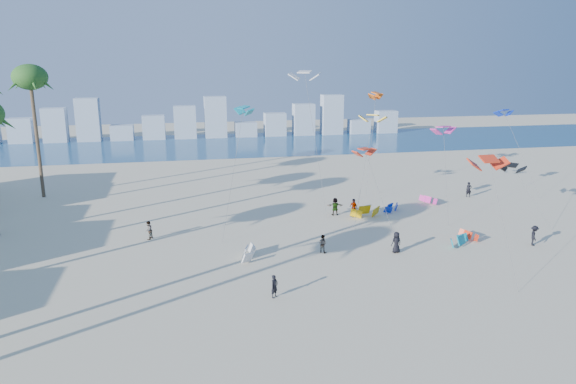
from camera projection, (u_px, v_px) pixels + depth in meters
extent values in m
plane|color=beige|center=(293.00, 335.00, 30.58)|extent=(220.00, 220.00, 0.00)
plane|color=navy|center=(213.00, 145.00, 98.96)|extent=(220.00, 220.00, 0.00)
imported|color=black|center=(274.00, 286.00, 35.25)|extent=(0.69, 0.66, 1.59)
imported|color=gray|center=(323.00, 244.00, 43.52)|extent=(0.94, 0.93, 1.54)
imported|color=black|center=(396.00, 242.00, 43.45)|extent=(0.96, 0.71, 1.80)
imported|color=gray|center=(353.00, 208.00, 53.50)|extent=(0.86, 1.20, 1.88)
imported|color=black|center=(534.00, 236.00, 45.14)|extent=(1.12, 1.32, 1.77)
imported|color=gray|center=(335.00, 206.00, 54.02)|extent=(1.76, 0.76, 1.84)
imported|color=black|center=(469.00, 190.00, 61.18)|extent=(0.72, 0.55, 1.77)
imported|color=gray|center=(148.00, 230.00, 46.71)|extent=(0.96, 1.03, 1.68)
cylinder|color=#595959|center=(379.00, 190.00, 48.92)|extent=(2.15, 2.75, 7.50)
cylinder|color=#595959|center=(364.00, 171.00, 50.61)|extent=(3.00, 3.99, 10.31)
cylinder|color=#595959|center=(446.00, 175.00, 51.95)|extent=(1.20, 4.65, 9.01)
cylinder|color=#595959|center=(233.00, 173.00, 47.45)|extent=(2.79, 5.42, 11.29)
cylinder|color=#595959|center=(371.00, 145.00, 61.65)|extent=(1.57, 2.10, 11.82)
cylinder|color=#595959|center=(532.00, 197.00, 50.47)|extent=(2.48, 3.74, 5.60)
cylinder|color=#595959|center=(315.00, 144.00, 54.18)|extent=(1.10, 5.86, 14.35)
cylinder|color=#595959|center=(521.00, 154.00, 61.79)|extent=(2.45, 5.19, 9.71)
cylinder|color=#595959|center=(504.00, 224.00, 36.85)|extent=(0.82, 3.76, 8.71)
cylinder|color=brown|center=(37.00, 139.00, 59.76)|extent=(0.40, 0.40, 13.73)
ellipsoid|color=#295B20|center=(30.00, 77.00, 58.08)|extent=(3.80, 3.80, 2.85)
cube|color=#9EADBF|center=(21.00, 130.00, 100.86)|extent=(4.40, 3.00, 4.80)
cube|color=#9EADBF|center=(55.00, 125.00, 101.85)|extent=(4.40, 3.00, 6.60)
cube|color=#9EADBF|center=(88.00, 120.00, 102.85)|extent=(4.40, 3.00, 8.40)
cube|color=#9EADBF|center=(122.00, 133.00, 104.72)|extent=(4.40, 3.00, 3.00)
cube|color=#9EADBF|center=(154.00, 127.00, 105.71)|extent=(4.40, 3.00, 4.80)
cube|color=#9EADBF|center=(185.00, 122.00, 106.71)|extent=(4.40, 3.00, 6.60)
cube|color=#9EADBF|center=(215.00, 117.00, 107.70)|extent=(4.40, 3.00, 8.40)
cube|color=#9EADBF|center=(246.00, 129.00, 109.58)|extent=(4.40, 3.00, 3.00)
cube|color=#9EADBF|center=(275.00, 124.00, 110.57)|extent=(4.40, 3.00, 4.80)
cube|color=#9EADBF|center=(304.00, 119.00, 111.57)|extent=(4.40, 3.00, 6.60)
cube|color=#9EADBF|center=(332.00, 115.00, 112.56)|extent=(4.40, 3.00, 8.40)
cube|color=#9EADBF|center=(359.00, 126.00, 114.44)|extent=(4.40, 3.00, 3.00)
cube|color=#9EADBF|center=(386.00, 122.00, 115.43)|extent=(4.40, 3.00, 4.80)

